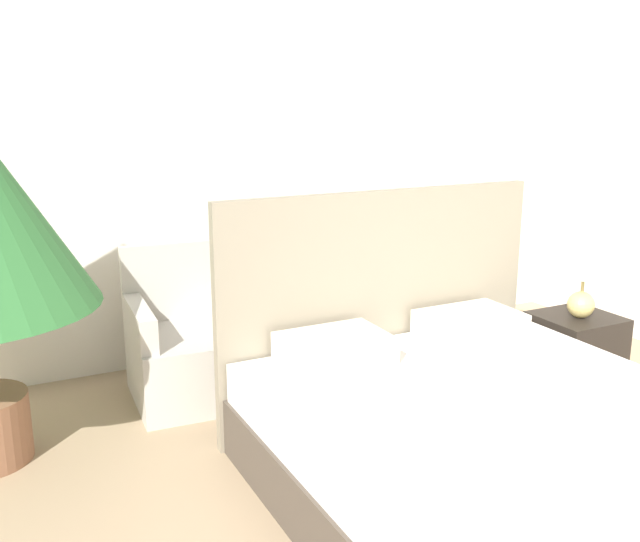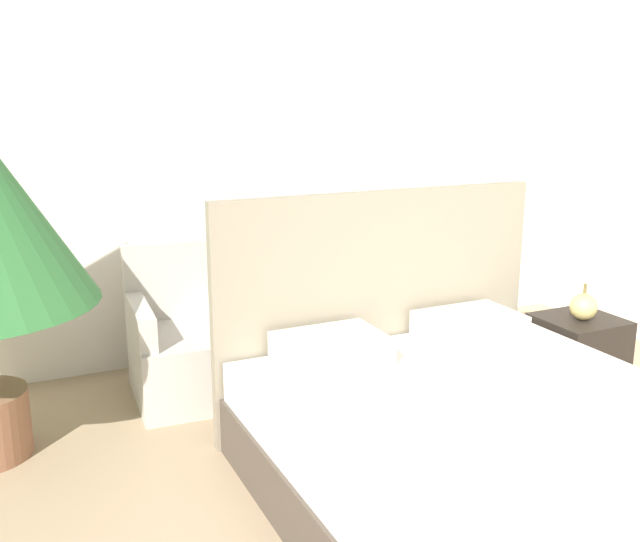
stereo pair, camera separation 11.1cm
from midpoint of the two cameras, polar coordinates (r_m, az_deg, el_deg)
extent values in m
cube|color=silver|center=(4.98, -5.83, 9.91)|extent=(10.00, 0.06, 2.90)
cube|color=#4C4238|center=(3.38, 13.34, -15.79)|extent=(1.88, 2.04, 0.29)
cube|color=white|center=(3.26, 13.59, -12.03)|extent=(1.84, 2.00, 0.20)
cube|color=gray|center=(3.96, 4.02, -2.90)|extent=(1.92, 0.06, 1.30)
cube|color=silver|center=(3.58, 0.28, -6.23)|extent=(0.53, 0.38, 0.14)
cube|color=silver|center=(4.01, 11.13, -4.24)|extent=(0.53, 0.38, 0.14)
cube|color=#B7B2A8|center=(4.41, -10.86, -7.43)|extent=(0.73, 0.74, 0.42)
cube|color=#B7B2A8|center=(4.57, -12.00, -0.75)|extent=(0.69, 0.10, 0.49)
cube|color=#B7B2A8|center=(4.26, -14.95, -4.02)|extent=(0.14, 0.63, 0.20)
cube|color=#B7B2A8|center=(4.37, -7.25, -3.17)|extent=(0.14, 0.63, 0.20)
cube|color=#B7B2A8|center=(4.75, 0.90, -5.55)|extent=(0.71, 0.71, 0.42)
cube|color=#B7B2A8|center=(4.90, -0.87, 0.55)|extent=(0.69, 0.07, 0.49)
cube|color=#B7B2A8|center=(4.53, -2.38, -2.45)|extent=(0.11, 0.63, 0.20)
cube|color=#B7B2A8|center=(4.80, 4.02, -1.51)|extent=(0.11, 0.63, 0.20)
cube|color=black|center=(4.62, 19.01, -6.38)|extent=(0.46, 0.43, 0.50)
sphere|color=tan|center=(4.49, 19.48, -2.55)|extent=(0.16, 0.16, 0.16)
cylinder|color=tan|center=(4.46, 19.62, -0.99)|extent=(0.02, 0.02, 0.09)
cone|color=silver|center=(4.42, 19.77, 0.78)|extent=(0.25, 0.25, 0.19)
cylinder|color=brown|center=(4.51, -4.53, -6.35)|extent=(0.31, 0.31, 0.47)
camera|label=1|loc=(0.06, -90.76, -0.19)|focal=40.00mm
camera|label=2|loc=(0.06, 89.24, 0.19)|focal=40.00mm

